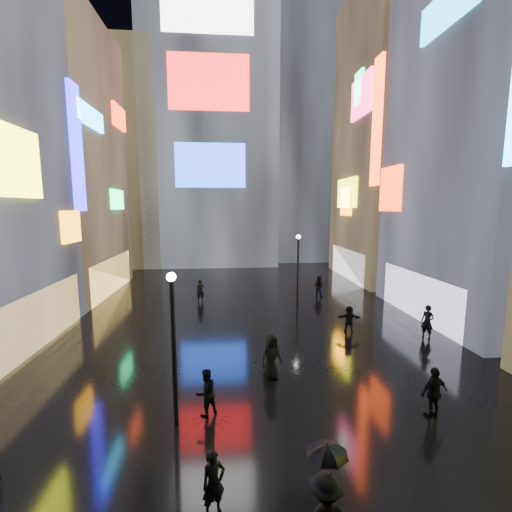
{
  "coord_description": "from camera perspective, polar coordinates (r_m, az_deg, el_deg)",
  "views": [
    {
      "loc": [
        -1.42,
        -3.63,
        7.24
      ],
      "look_at": [
        0.0,
        12.0,
        5.0
      ],
      "focal_mm": 24.0,
      "sensor_mm": 36.0,
      "label": 1
    }
  ],
  "objects": [
    {
      "name": "pedestrian_7",
      "position": [
        28.56,
        10.37,
        -4.98
      ],
      "size": [
        1.03,
        0.98,
        1.67
      ],
      "primitive_type": "imported",
      "rotation": [
        0.0,
        0.0,
        2.55
      ],
      "color": "black",
      "rests_on": "ground"
    },
    {
      "name": "pedestrian_8",
      "position": [
        21.49,
        26.66,
        -9.79
      ],
      "size": [
        0.77,
        0.82,
        1.89
      ],
      "primitive_type": "imported",
      "rotation": [
        0.0,
        0.0,
        5.34
      ],
      "color": "black",
      "rests_on": "ground"
    },
    {
      "name": "pedestrian_1",
      "position": [
        12.98,
        -8.36,
        -21.55
      ],
      "size": [
        1.03,
        0.98,
        1.67
      ],
      "primitive_type": "imported",
      "rotation": [
        0.0,
        0.0,
        3.76
      ],
      "color": "black",
      "rests_on": "ground"
    },
    {
      "name": "tower_flank_left",
      "position": [
        47.69,
        -21.15,
        14.53
      ],
      "size": [
        10.0,
        10.0,
        26.0
      ],
      "primitive_type": "cube",
      "color": "black",
      "rests_on": "ground"
    },
    {
      "name": "building_right_far",
      "position": [
        38.46,
        22.93,
        17.59
      ],
      "size": [
        10.28,
        12.0,
        28.0
      ],
      "color": "black",
      "rests_on": "ground"
    },
    {
      "name": "building_right_mid",
      "position": [
        28.09,
        36.6,
        22.61
      ],
      "size": [
        10.28,
        13.7,
        30.0
      ],
      "color": "black",
      "rests_on": "ground"
    },
    {
      "name": "pedestrian_3",
      "position": [
        14.1,
        27.55,
        -19.53
      ],
      "size": [
        1.14,
        0.67,
        1.81
      ],
      "primitive_type": "imported",
      "rotation": [
        0.0,
        0.0,
        3.37
      ],
      "color": "black",
      "rests_on": "ground"
    },
    {
      "name": "lamp_near",
      "position": [
        11.79,
        -13.6,
        -13.49
      ],
      "size": [
        0.3,
        0.3,
        5.2
      ],
      "color": "black",
      "rests_on": "ground"
    },
    {
      "name": "ground",
      "position": [
        24.76,
        -1.69,
        -8.88
      ],
      "size": [
        140.0,
        140.0,
        0.0
      ],
      "primitive_type": "plane",
      "color": "black",
      "rests_on": "ground"
    },
    {
      "name": "tower_flank_right",
      "position": [
        51.65,
        6.93,
        18.96
      ],
      "size": [
        12.0,
        12.0,
        34.0
      ],
      "primitive_type": "cube",
      "color": "black",
      "rests_on": "ground"
    },
    {
      "name": "pedestrian_4",
      "position": [
        15.1,
        2.54,
        -16.44
      ],
      "size": [
        1.11,
        0.95,
        1.93
      ],
      "primitive_type": "imported",
      "rotation": [
        0.0,
        0.0,
        0.43
      ],
      "color": "black",
      "rests_on": "ground"
    },
    {
      "name": "umbrella_2",
      "position": [
        14.59,
        2.58,
        -11.53
      ],
      "size": [
        1.26,
        1.26,
        0.81
      ],
      "primitive_type": "imported",
      "rotation": [
        0.0,
        0.0,
        2.3
      ],
      "color": "black",
      "rests_on": "pedestrian_4"
    },
    {
      "name": "umbrella_1",
      "position": [
        8.04,
        11.7,
        -30.31
      ],
      "size": [
        0.94,
        0.94,
        0.72
      ],
      "primitive_type": "imported",
      "rotation": [
        0.0,
        0.0,
        2.97
      ],
      "color": "black",
      "rests_on": "pedestrian_2"
    },
    {
      "name": "tower_main",
      "position": [
        49.58,
        -7.46,
        24.18
      ],
      "size": [
        16.0,
        14.2,
        42.0
      ],
      "color": "black",
      "rests_on": "ground"
    },
    {
      "name": "umbrella_0",
      "position": [
        8.92,
        -7.24,
        -27.35
      ],
      "size": [
        1.41,
        1.42,
        0.91
      ],
      "primitive_type": "imported",
      "rotation": [
        0.0,
        0.0,
        3.87
      ],
      "color": "black",
      "rests_on": "pedestrian_0"
    },
    {
      "name": "pedestrian_5",
      "position": [
        21.01,
        15.23,
        -10.09
      ],
      "size": [
        1.5,
        0.67,
        1.56
      ],
      "primitive_type": "imported",
      "rotation": [
        0.0,
        0.0,
        2.99
      ],
      "color": "black",
      "rests_on": "ground"
    },
    {
      "name": "pedestrian_0",
      "position": [
        9.71,
        -7.08,
        -33.44
      ],
      "size": [
        0.7,
        0.61,
        1.62
      ],
      "primitive_type": "imported",
      "rotation": [
        0.0,
        0.0,
        0.47
      ],
      "color": "black",
      "rests_on": "ground"
    },
    {
      "name": "lamp_far",
      "position": [
        26.02,
        7.01,
        -1.44
      ],
      "size": [
        0.3,
        0.3,
        5.2
      ],
      "color": "black",
      "rests_on": "ground"
    },
    {
      "name": "building_left_far",
      "position": [
        33.23,
        -32.1,
        13.38
      ],
      "size": [
        10.28,
        12.0,
        22.0
      ],
      "color": "black",
      "rests_on": "ground"
    },
    {
      "name": "pedestrian_6",
      "position": [
        26.93,
        -9.25,
        -5.72
      ],
      "size": [
        0.7,
        0.55,
        1.69
      ],
      "primitive_type": "imported",
      "rotation": [
        0.0,
        0.0,
        0.26
      ],
      "color": "black",
      "rests_on": "ground"
    }
  ]
}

